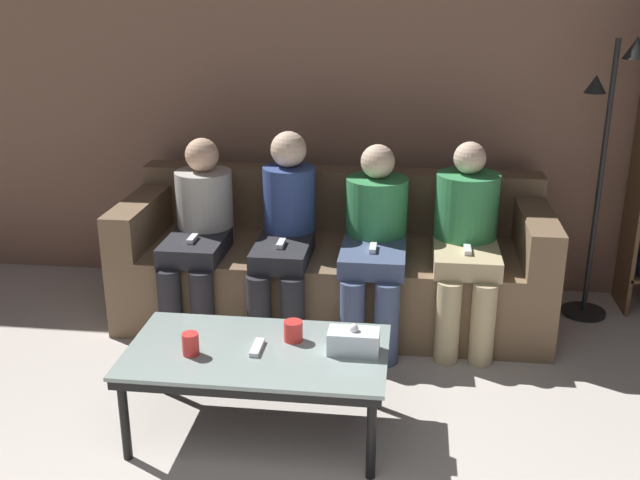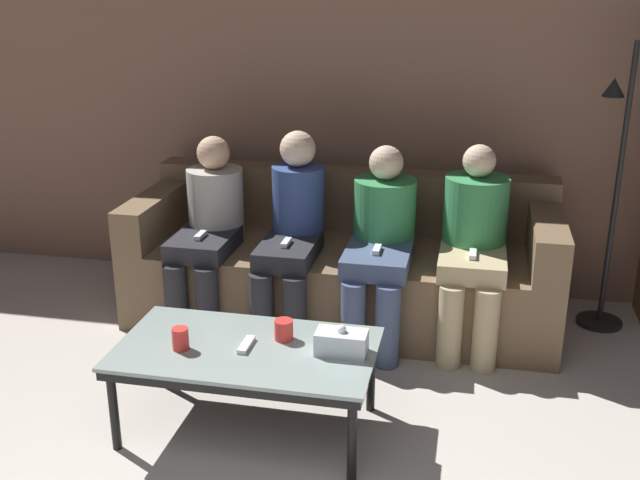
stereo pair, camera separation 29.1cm
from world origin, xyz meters
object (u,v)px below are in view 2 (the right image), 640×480
object	(u,v)px
cup_near_left	(180,339)
game_remote	(246,345)
standing_lamp	(625,157)
coffee_table	(247,355)
seated_person_right_end	(474,240)
tissue_box	(341,342)
seated_person_mid_right	(381,237)
seated_person_left_end	(209,225)
couch	(343,265)
cup_near_right	(284,330)
seated_person_mid_left	(293,228)

from	to	relation	value
cup_near_left	game_remote	xyz separation A→B (m)	(0.27, 0.08, -0.04)
standing_lamp	coffee_table	bearing A→B (deg)	-139.46
cup_near_left	seated_person_right_end	size ratio (longest dim) A/B	0.09
cup_near_left	tissue_box	world-z (taller)	tissue_box
game_remote	seated_person_mid_right	size ratio (longest dim) A/B	0.14
game_remote	seated_person_mid_right	xyz separation A→B (m)	(0.44, 1.07, 0.16)
seated_person_left_end	couch	bearing A→B (deg)	16.78
cup_near_right	tissue_box	world-z (taller)	tissue_box
tissue_box	standing_lamp	distance (m)	2.01
couch	standing_lamp	world-z (taller)	standing_lamp
tissue_box	seated_person_left_end	world-z (taller)	seated_person_left_end
cup_near_right	game_remote	xyz separation A→B (m)	(-0.14, -0.10, -0.04)
game_remote	seated_person_mid_right	world-z (taller)	seated_person_mid_right
cup_near_right	seated_person_mid_right	xyz separation A→B (m)	(0.30, 0.97, 0.12)
cup_near_right	seated_person_mid_right	size ratio (longest dim) A/B	0.09
cup_near_left	standing_lamp	distance (m)	2.58
seated_person_mid_left	cup_near_left	bearing A→B (deg)	-100.75
coffee_table	seated_person_mid_right	bearing A→B (deg)	67.46
coffee_table	standing_lamp	world-z (taller)	standing_lamp
cup_near_right	seated_person_mid_left	size ratio (longest dim) A/B	0.08
seated_person_left_end	seated_person_right_end	distance (m)	1.49
coffee_table	seated_person_left_end	distance (m)	1.23
game_remote	cup_near_left	bearing A→B (deg)	-163.82
seated_person_mid_left	seated_person_right_end	size ratio (longest dim) A/B	1.03
seated_person_mid_left	tissue_box	bearing A→B (deg)	-65.66
standing_lamp	seated_person_mid_right	world-z (taller)	standing_lamp
seated_person_left_end	seated_person_mid_right	size ratio (longest dim) A/B	1.01
tissue_box	seated_person_mid_right	size ratio (longest dim) A/B	0.21
cup_near_right	game_remote	distance (m)	0.18
couch	seated_person_mid_left	distance (m)	0.45
tissue_box	seated_person_mid_left	xyz separation A→B (m)	(-0.47, 1.03, 0.14)
cup_near_left	standing_lamp	bearing A→B (deg)	37.90
coffee_table	tissue_box	size ratio (longest dim) A/B	5.14
seated_person_left_end	cup_near_right	bearing A→B (deg)	-54.55
cup_near_left	seated_person_mid_right	size ratio (longest dim) A/B	0.09
coffee_table	standing_lamp	xyz separation A→B (m)	(1.72, 1.47, 0.63)
standing_lamp	seated_person_right_end	distance (m)	0.95
cup_near_right	seated_person_left_end	bearing A→B (deg)	125.45
seated_person_mid_right	seated_person_right_end	size ratio (longest dim) A/B	0.97
couch	seated_person_right_end	distance (m)	0.83
seated_person_mid_left	standing_lamp	bearing A→B (deg)	12.85
seated_person_mid_right	seated_person_right_end	distance (m)	0.50
tissue_box	seated_person_mid_left	size ratio (longest dim) A/B	0.20
seated_person_left_end	seated_person_mid_left	distance (m)	0.50
seated_person_left_end	cup_near_left	bearing A→B (deg)	-76.36
couch	standing_lamp	distance (m)	1.68
seated_person_left_end	seated_person_mid_right	xyz separation A→B (m)	(1.00, -0.01, -0.00)
cup_near_left	game_remote	bearing A→B (deg)	16.18
seated_person_mid_right	cup_near_right	bearing A→B (deg)	-107.37
seated_person_left_end	seated_person_mid_left	xyz separation A→B (m)	(0.50, -0.01, 0.02)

